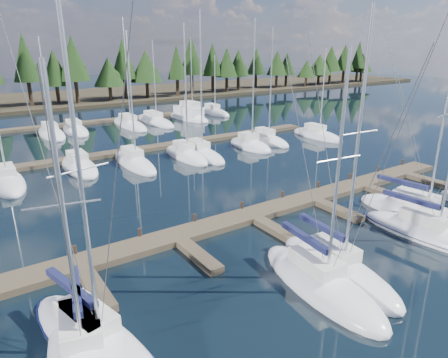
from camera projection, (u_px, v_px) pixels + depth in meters
ground at (174, 174)px, 38.24m from camera, size 260.00×260.00×0.00m
far_shore at (46, 100)px, 85.30m from camera, size 220.00×30.00×0.60m
main_dock at (255, 218)px, 28.24m from camera, size 44.00×6.13×0.90m
back_docks at (107, 135)px, 53.57m from camera, size 50.00×21.80×0.40m
front_sailboat_0 at (84, 351)px, 15.97m from camera, size 4.46×8.93×12.39m
front_sailboat_1 at (95, 342)px, 16.49m from camera, size 4.90×9.69×14.25m
front_sailboat_2 at (320, 283)px, 20.50m from camera, size 3.73×9.01×12.81m
front_sailboat_3 at (337, 269)px, 21.74m from camera, size 3.39×8.68×14.44m
front_sailboat_4 at (429, 234)px, 25.71m from camera, size 3.55×9.59×12.50m
front_sailboat_5 at (420, 213)px, 28.99m from camera, size 4.34×9.50×13.55m
back_sailboat_rows at (124, 140)px, 50.35m from camera, size 46.14×32.08×16.60m
motor_yacht_right at (189, 116)px, 65.61m from camera, size 4.35×10.00×4.85m
tree_line at (35, 67)px, 73.84m from camera, size 186.39×11.21×13.19m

